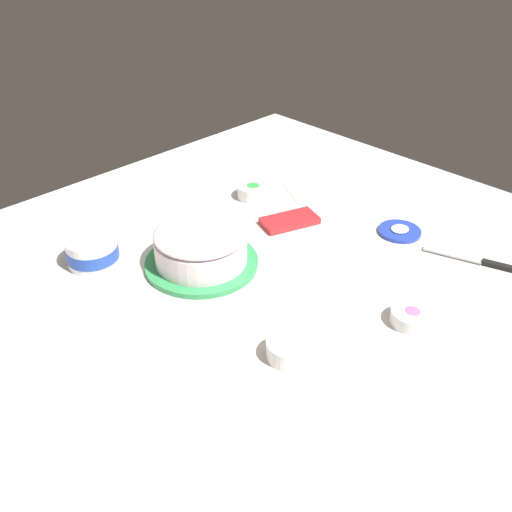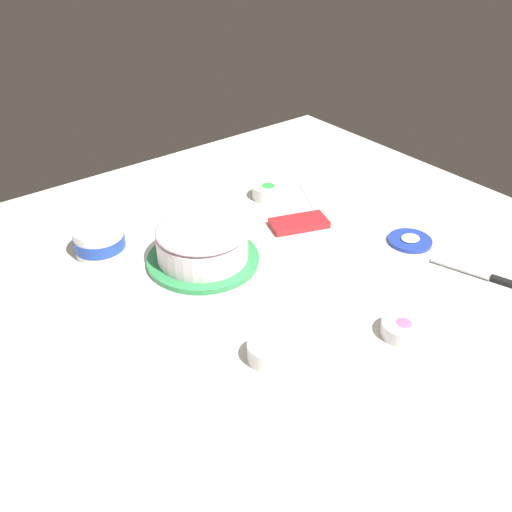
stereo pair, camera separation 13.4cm
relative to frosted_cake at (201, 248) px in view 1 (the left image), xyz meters
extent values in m
plane|color=silver|center=(0.13, -0.16, -0.05)|extent=(1.54, 1.54, 0.00)
cylinder|color=#339351|center=(0.00, 0.00, -0.04)|extent=(0.27, 0.27, 0.01)
cylinder|color=#DBB77A|center=(0.00, 0.00, -0.01)|extent=(0.20, 0.20, 0.05)
cylinder|color=white|center=(0.00, 0.00, 0.00)|extent=(0.22, 0.22, 0.06)
ellipsoid|color=white|center=(0.00, 0.00, 0.04)|extent=(0.22, 0.22, 0.04)
cylinder|color=white|center=(-0.18, 0.19, -0.01)|extent=(0.12, 0.12, 0.07)
cylinder|color=#2347B2|center=(-0.18, 0.19, -0.02)|extent=(0.13, 0.13, 0.03)
cylinder|color=white|center=(-0.18, 0.19, 0.01)|extent=(0.11, 0.11, 0.01)
cylinder|color=#233DAD|center=(0.47, -0.25, -0.05)|extent=(0.11, 0.11, 0.01)
ellipsoid|color=white|center=(0.47, -0.25, -0.04)|extent=(0.05, 0.04, 0.01)
cube|color=silver|center=(0.47, -0.41, -0.04)|extent=(0.06, 0.14, 0.00)
cube|color=black|center=(0.50, -0.52, -0.04)|extent=(0.05, 0.10, 0.01)
cylinder|color=white|center=(-0.08, -0.36, -0.03)|extent=(0.09, 0.09, 0.04)
cylinder|color=#B251C6|center=(-0.08, -0.36, -0.03)|extent=(0.07, 0.07, 0.01)
ellipsoid|color=#B251C6|center=(-0.08, -0.36, -0.02)|extent=(0.06, 0.06, 0.02)
cylinder|color=white|center=(0.34, 0.16, -0.03)|extent=(0.09, 0.09, 0.04)
cylinder|color=green|center=(0.34, 0.16, -0.03)|extent=(0.08, 0.08, 0.01)
ellipsoid|color=green|center=(0.34, 0.16, -0.02)|extent=(0.07, 0.07, 0.02)
cylinder|color=white|center=(0.18, -0.47, -0.03)|extent=(0.09, 0.09, 0.03)
cylinder|color=pink|center=(0.18, -0.47, -0.03)|extent=(0.07, 0.07, 0.01)
ellipsoid|color=pink|center=(0.18, -0.47, -0.03)|extent=(0.06, 0.06, 0.02)
cube|color=red|center=(0.30, -0.02, -0.04)|extent=(0.17, 0.12, 0.02)
cube|color=white|center=(0.49, 0.07, -0.05)|extent=(0.20, 0.20, 0.01)
camera|label=1|loc=(-0.70, -0.89, 0.73)|focal=39.61mm
camera|label=2|loc=(-0.60, -0.98, 0.73)|focal=39.61mm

